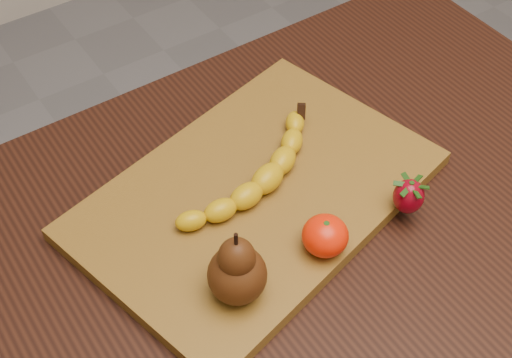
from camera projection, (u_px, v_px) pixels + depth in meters
table at (303, 266)px, 0.98m from camera, size 1.00×0.70×0.76m
cutting_board at (256, 195)px, 0.92m from camera, size 0.51×0.40×0.02m
banana at (267, 178)px, 0.90m from camera, size 0.22×0.12×0.03m
pear at (237, 265)px, 0.77m from camera, size 0.08×0.08×0.10m
mandarin at (325, 236)px, 0.83m from camera, size 0.06×0.06×0.05m
strawberry at (409, 195)px, 0.87m from camera, size 0.05×0.05×0.05m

